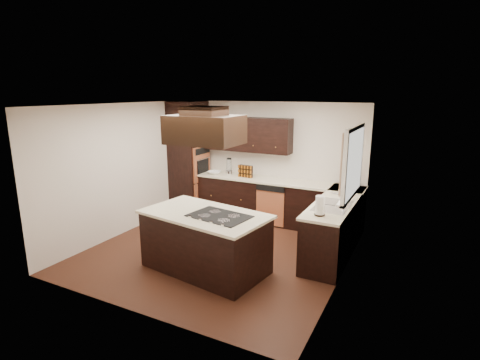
{
  "coord_description": "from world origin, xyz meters",
  "views": [
    {
      "loc": [
        3.08,
        -5.24,
        2.72
      ],
      "look_at": [
        0.1,
        0.6,
        1.15
      ],
      "focal_mm": 28.0,
      "sensor_mm": 36.0,
      "label": 1
    }
  ],
  "objects_px": {
    "island": "(205,243)",
    "range_hood": "(205,130)",
    "oven_column": "(189,165)",
    "spice_rack": "(246,171)"
  },
  "relations": [
    {
      "from": "oven_column",
      "to": "spice_rack",
      "type": "bearing_deg",
      "value": 1.7
    },
    {
      "from": "island",
      "to": "range_hood",
      "type": "xyz_separation_m",
      "value": [
        -0.06,
        0.14,
        1.72
      ]
    },
    {
      "from": "oven_column",
      "to": "range_hood",
      "type": "height_order",
      "value": "range_hood"
    },
    {
      "from": "spice_rack",
      "to": "range_hood",
      "type": "bearing_deg",
      "value": -73.41
    },
    {
      "from": "oven_column",
      "to": "island",
      "type": "bearing_deg",
      "value": -51.1
    },
    {
      "from": "oven_column",
      "to": "range_hood",
      "type": "xyz_separation_m",
      "value": [
        1.88,
        -2.25,
        1.1
      ]
    },
    {
      "from": "range_hood",
      "to": "spice_rack",
      "type": "distance_m",
      "value": 2.59
    },
    {
      "from": "oven_column",
      "to": "range_hood",
      "type": "bearing_deg",
      "value": -50.26
    },
    {
      "from": "island",
      "to": "range_hood",
      "type": "height_order",
      "value": "range_hood"
    },
    {
      "from": "oven_column",
      "to": "range_hood",
      "type": "distance_m",
      "value": 3.13
    }
  ]
}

